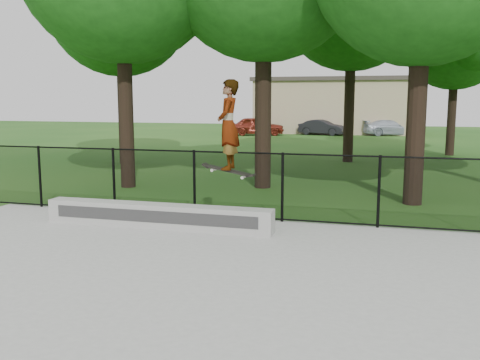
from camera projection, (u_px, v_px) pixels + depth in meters
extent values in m
plane|color=#1A4C15|center=(180.00, 344.00, 5.92)|extent=(100.00, 100.00, 0.00)
cube|color=gray|center=(180.00, 341.00, 5.91)|extent=(14.00, 12.00, 0.06)
cube|color=#9E9E9A|center=(157.00, 216.00, 10.97)|extent=(4.86, 0.40, 0.49)
imported|color=maroon|center=(257.00, 126.00, 39.29)|extent=(4.24, 2.56, 1.36)
imported|color=black|center=(322.00, 127.00, 39.49)|extent=(3.31, 1.90, 1.13)
imported|color=#AEB5C5|center=(390.00, 128.00, 38.98)|extent=(4.00, 2.79, 1.16)
cube|color=black|center=(229.00, 170.00, 10.21)|extent=(0.83, 0.23, 0.18)
imported|color=#A7ABDC|center=(228.00, 125.00, 10.08)|extent=(0.49, 0.67, 1.70)
cylinder|color=black|center=(40.00, 176.00, 13.00)|extent=(0.06, 0.06, 1.50)
cylinder|color=black|center=(114.00, 180.00, 12.47)|extent=(0.06, 0.06, 1.50)
cylinder|color=black|center=(194.00, 183.00, 11.94)|extent=(0.06, 0.06, 1.50)
cylinder|color=black|center=(282.00, 187.00, 11.41)|extent=(0.06, 0.06, 1.50)
cylinder|color=black|center=(379.00, 192.00, 10.89)|extent=(0.06, 0.06, 1.50)
cylinder|color=black|center=(283.00, 154.00, 11.30)|extent=(16.00, 0.04, 0.04)
cylinder|color=black|center=(282.00, 219.00, 11.52)|extent=(16.00, 0.04, 0.04)
cube|color=black|center=(282.00, 187.00, 11.41)|extent=(16.00, 0.01, 1.50)
cylinder|color=black|center=(126.00, 104.00, 16.04)|extent=(0.44, 0.44, 5.05)
cylinder|color=black|center=(263.00, 103.00, 15.93)|extent=(0.44, 0.44, 5.10)
cylinder|color=black|center=(417.00, 112.00, 13.39)|extent=(0.44, 0.44, 4.73)
cylinder|color=black|center=(123.00, 104.00, 22.08)|extent=(0.44, 0.44, 4.88)
sphere|color=#194F15|center=(119.00, 3.00, 21.47)|extent=(5.86, 5.86, 5.86)
cylinder|color=black|center=(349.00, 101.00, 22.54)|extent=(0.44, 0.44, 5.20)
cylinder|color=black|center=(452.00, 111.00, 25.23)|extent=(0.44, 0.44, 4.22)
sphere|color=#194F15|center=(456.00, 35.00, 24.70)|extent=(5.06, 5.06, 5.06)
cube|color=tan|center=(335.00, 107.00, 42.34)|extent=(12.00, 6.00, 4.00)
cube|color=#3F3833|center=(336.00, 80.00, 42.01)|extent=(12.40, 6.40, 0.30)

